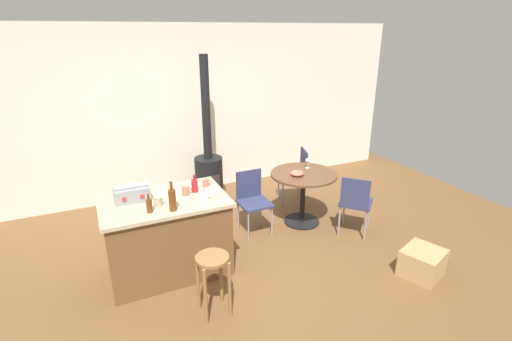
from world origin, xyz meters
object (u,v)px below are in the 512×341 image
at_px(wooden_stool, 213,273).
at_px(cardboard_box, 422,262).
at_px(dining_table, 303,185).
at_px(wine_glass, 308,161).
at_px(folding_chair_left, 355,201).
at_px(cup_0, 205,196).
at_px(kitchen_island, 167,235).
at_px(serving_bowl, 297,173).
at_px(cup_1, 158,201).
at_px(cup_3, 185,190).
at_px(toolbox, 132,193).
at_px(bottle_2, 195,185).
at_px(bottle_1, 149,205).
at_px(folding_chair_far, 252,198).
at_px(wood_stove, 209,167).
at_px(bottle_0, 172,200).
at_px(cup_2, 206,183).
at_px(folding_chair_near, 296,172).

bearing_deg(wooden_stool, cardboard_box, -9.66).
height_order(dining_table, wine_glass, wine_glass).
bearing_deg(wooden_stool, folding_chair_left, 16.51).
bearing_deg(cup_0, kitchen_island, 151.78).
relative_size(wine_glass, serving_bowl, 0.80).
distance_m(wine_glass, serving_bowl, 0.36).
distance_m(dining_table, cup_1, 2.14).
height_order(cup_3, serving_bowl, cup_3).
relative_size(toolbox, bottle_2, 1.80).
distance_m(bottle_1, cup_1, 0.17).
xyz_separation_m(folding_chair_far, wood_stove, (-0.21, 1.24, 0.05)).
bearing_deg(bottle_0, wooden_stool, -69.92).
height_order(bottle_1, cup_2, bottle_1).
height_order(folding_chair_far, bottle_2, bottle_2).
height_order(wood_stove, cup_2, wood_stove).
relative_size(bottle_1, cup_3, 1.75).
bearing_deg(folding_chair_left, wooden_stool, -163.49).
xyz_separation_m(folding_chair_left, toolbox, (-2.72, 0.34, 0.48)).
xyz_separation_m(cup_2, wine_glass, (1.61, 0.36, -0.08)).
bearing_deg(bottle_1, dining_table, 15.52).
distance_m(folding_chair_far, wine_glass, 0.98).
height_order(wood_stove, cup_3, wood_stove).
bearing_deg(toolbox, wine_glass, 9.50).
bearing_deg(folding_chair_near, wood_stove, 151.83).
xyz_separation_m(dining_table, toolbox, (-2.28, -0.25, 0.40)).
relative_size(wood_stove, bottle_1, 11.41).
distance_m(folding_chair_far, wood_stove, 1.26).
height_order(folding_chair_near, cup_3, cup_3).
height_order(folding_chair_near, cup_2, cup_2).
relative_size(wooden_stool, dining_table, 0.69).
distance_m(kitchen_island, cup_2, 0.73).
bearing_deg(bottle_1, cardboard_box, -20.42).
height_order(folding_chair_near, serving_bowl, folding_chair_near).
height_order(folding_chair_far, cup_0, cup_0).
distance_m(cup_1, cup_2, 0.67).
xyz_separation_m(bottle_0, serving_bowl, (1.81, 0.62, -0.23)).
distance_m(dining_table, bottle_2, 1.69).
xyz_separation_m(folding_chair_far, serving_bowl, (0.62, -0.10, 0.29)).
bearing_deg(toolbox, bottle_1, -71.45).
distance_m(folding_chair_far, cup_3, 1.15).
bearing_deg(dining_table, toolbox, -173.86).
relative_size(kitchen_island, wood_stove, 0.59).
height_order(kitchen_island, folding_chair_near, kitchen_island).
xyz_separation_m(serving_bowl, cardboard_box, (0.71, -1.59, -0.63)).
xyz_separation_m(folding_chair_far, folding_chair_left, (1.19, -0.65, -0.00)).
relative_size(kitchen_island, folding_chair_near, 1.55).
xyz_separation_m(kitchen_island, bottle_1, (-0.19, -0.25, 0.52)).
relative_size(dining_table, wood_stove, 0.40).
bearing_deg(folding_chair_near, cup_1, -154.06).
bearing_deg(folding_chair_near, dining_table, -112.42).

